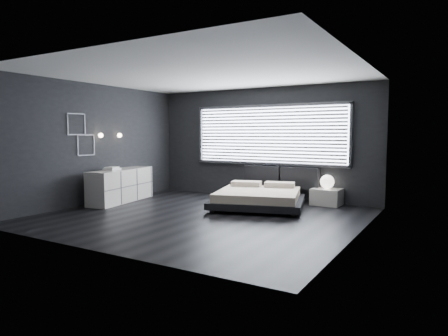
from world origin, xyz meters
The scene contains 12 objects.
room centered at (0.00, 0.00, 1.40)m, with size 6.04×6.00×2.80m.
window centered at (0.20, 2.70, 1.61)m, with size 4.14×0.09×1.52m.
headboard centered at (0.57, 2.64, 0.57)m, with size 1.96×0.16×0.52m.
sconce_near centered at (-2.88, 0.05, 1.60)m, with size 0.18×0.11×0.11m.
sconce_far centered at (-2.88, 0.65, 1.60)m, with size 0.18×0.11×0.11m.
wall_art_upper centered at (-2.98, -0.55, 1.85)m, with size 0.01×0.48×0.48m.
wall_art_lower centered at (-2.98, -0.30, 1.38)m, with size 0.01×0.48×0.48m.
bed centered at (0.56, 1.41, 0.23)m, with size 2.39×2.33×0.50m.
nightstand centered at (1.78, 2.50, 0.19)m, with size 0.65×0.54×0.38m, color silver.
orb_lamp centered at (1.78, 2.51, 0.54)m, with size 0.32×0.32×0.32m, color white.
dresser centered at (-2.65, 0.43, 0.39)m, with size 0.87×2.03×0.79m.
book_stack centered at (-2.66, 0.17, 0.82)m, with size 0.33×0.40×0.07m.
Camera 1 is at (4.37, -6.53, 1.63)m, focal length 32.00 mm.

